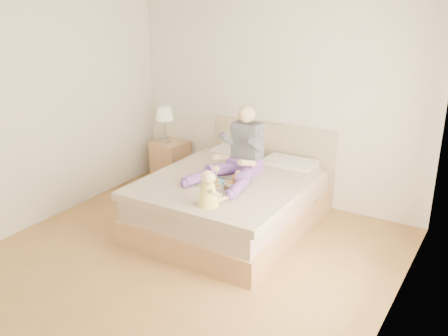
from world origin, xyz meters
The scene contains 7 objects.
room centered at (0.08, 0.01, 1.51)m, with size 4.02×4.22×2.71m.
bed centered at (0.00, 1.08, 0.32)m, with size 1.70×2.18×1.00m.
nightstand centered at (-1.53, 1.88, 0.28)m, with size 0.51×0.46×0.56m.
lamp centered at (-1.58, 1.85, 0.94)m, with size 0.24×0.24×0.50m.
adult centered at (0.04, 1.11, 0.85)m, with size 0.69×0.98×0.82m.
tray centered at (0.00, 0.75, 0.64)m, with size 0.44×0.36×0.12m.
baby centered at (0.20, 0.24, 0.76)m, with size 0.26×0.32×0.36m.
Camera 1 is at (2.67, -3.55, 2.63)m, focal length 40.00 mm.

